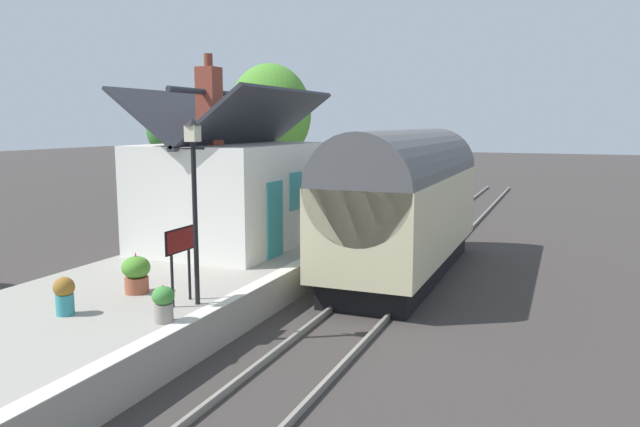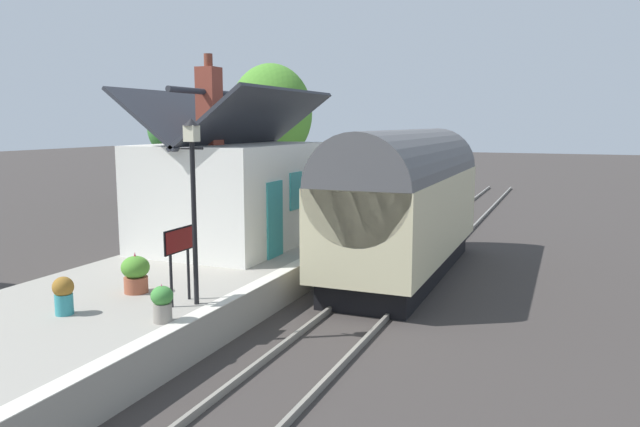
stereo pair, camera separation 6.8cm
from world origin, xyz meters
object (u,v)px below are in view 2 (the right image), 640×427
at_px(station_building, 231,190).
at_px(bench_by_lamp, 359,198).
at_px(planter_by_door, 136,273).
at_px(planter_edge_near, 288,203).
at_px(lamp_post_platform, 193,177).
at_px(tree_far_left, 173,129).
at_px(planter_corner_building, 64,294).
at_px(planter_under_sign, 332,200).
at_px(planter_bench_left, 162,302).
at_px(station_sign_board, 179,246).
at_px(bench_near_building, 339,208).
at_px(bench_mid_platform, 382,190).
at_px(tree_mid_background, 271,114).
at_px(train, 405,202).

distance_m(station_building, bench_by_lamp, 9.16).
xyz_separation_m(station_building, planter_by_door, (-5.43, -0.79, -1.23)).
xyz_separation_m(planter_edge_near, lamp_post_platform, (-12.19, -3.71, 2.18)).
distance_m(planter_edge_near, tree_far_left, 12.09).
xyz_separation_m(station_building, lamp_post_platform, (-5.65, -2.50, 0.95)).
height_order(planter_corner_building, planter_under_sign, planter_under_sign).
bearing_deg(planter_bench_left, planter_corner_building, 99.67).
relative_size(bench_by_lamp, planter_corner_building, 1.90).
height_order(planter_edge_near, station_sign_board, station_sign_board).
height_order(bench_near_building, station_sign_board, station_sign_board).
bearing_deg(planter_by_door, bench_mid_platform, -1.08).
bearing_deg(planter_by_door, bench_by_lamp, -1.04).
bearing_deg(tree_mid_background, bench_mid_platform, -101.31).
xyz_separation_m(planter_corner_building, tree_far_left, (19.92, 11.71, 2.95)).
bearing_deg(bench_mid_platform, bench_near_building, -177.33).
bearing_deg(station_building, train, -72.88).
relative_size(station_building, planter_bench_left, 8.05).
xyz_separation_m(station_building, tree_mid_background, (13.49, 5.46, 2.51)).
xyz_separation_m(planter_by_door, planter_corner_building, (-1.78, 0.27, -0.04)).
bearing_deg(train, tree_mid_background, 41.17).
bearing_deg(planter_by_door, planter_under_sign, 3.40).
distance_m(bench_near_building, planter_corner_building, 12.78).
distance_m(planter_by_door, planter_under_sign, 13.97).
bearing_deg(station_sign_board, station_building, 20.66).
xyz_separation_m(station_building, bench_near_building, (5.53, -1.43, -1.19)).
xyz_separation_m(lamp_post_platform, tree_far_left, (18.37, 13.69, 0.73)).
distance_m(station_building, planter_bench_left, 7.44).
bearing_deg(bench_by_lamp, lamp_post_platform, -174.38).
xyz_separation_m(bench_mid_platform, tree_far_left, (0.54, 12.31, 2.88)).
distance_m(bench_by_lamp, tree_far_left, 13.11).
distance_m(bench_mid_platform, bench_near_building, 6.64).
height_order(planter_bench_left, station_sign_board, station_sign_board).
bearing_deg(bench_by_lamp, tree_far_left, 73.21).
xyz_separation_m(tree_mid_background, tree_far_left, (-0.77, 5.73, -0.82)).
relative_size(bench_mid_platform, planter_bench_left, 1.91).
bearing_deg(tree_far_left, train, -124.63).
bearing_deg(bench_by_lamp, planter_bench_left, -174.58).
bearing_deg(planter_corner_building, tree_far_left, 30.44).
relative_size(bench_mid_platform, planter_by_door, 1.55).
bearing_deg(tree_mid_background, bench_by_lamp, -124.46).
height_order(planter_corner_building, lamp_post_platform, lamp_post_platform).
distance_m(station_sign_board, tree_far_left, 22.86).
relative_size(bench_by_lamp, tree_far_left, 0.25).
bearing_deg(bench_by_lamp, tree_mid_background, 55.54).
bearing_deg(train, planter_corner_building, 152.94).
bearing_deg(train, lamp_post_platform, 160.90).
bearing_deg(planter_bench_left, station_sign_board, 19.48).
bearing_deg(bench_by_lamp, planter_edge_near, 137.62).
relative_size(planter_bench_left, tree_far_left, 0.13).
bearing_deg(station_building, tree_mid_background, 22.03).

